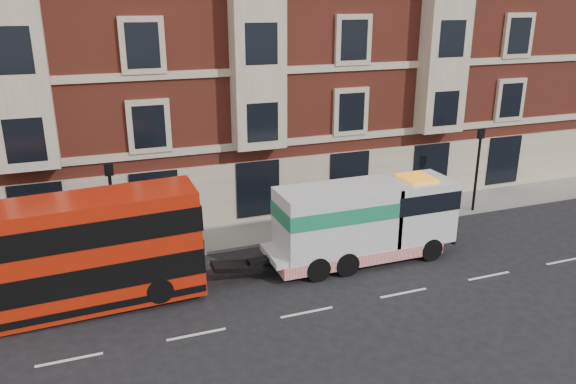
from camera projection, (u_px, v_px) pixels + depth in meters
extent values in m
plane|color=black|center=(307.00, 312.00, 20.11)|extent=(120.00, 120.00, 0.00)
cube|color=slate|center=(247.00, 234.00, 26.73)|extent=(90.00, 3.00, 0.15)
cube|color=maroon|center=(213.00, 32.00, 30.66)|extent=(45.00, 12.00, 18.00)
cylinder|color=black|center=(114.00, 219.00, 22.92)|extent=(0.14, 0.14, 4.00)
cube|color=black|center=(109.00, 170.00, 22.24)|extent=(0.35, 0.15, 0.50)
cylinder|color=black|center=(477.00, 174.00, 28.90)|extent=(0.14, 0.14, 4.00)
cube|color=black|center=(481.00, 134.00, 28.23)|extent=(0.35, 0.15, 0.50)
cube|color=#B71D0A|center=(52.00, 258.00, 19.45)|extent=(10.21, 2.28, 4.01)
cube|color=black|center=(54.00, 273.00, 19.64)|extent=(10.25, 2.34, 0.96)
cube|color=black|center=(48.00, 230.00, 19.11)|extent=(10.25, 2.34, 0.91)
cylinder|color=black|center=(160.00, 290.00, 20.14)|extent=(0.95, 0.29, 0.95)
cylinder|color=black|center=(152.00, 266.00, 21.96)|extent=(0.95, 0.29, 0.95)
cube|color=silver|center=(359.00, 242.00, 23.85)|extent=(8.20, 2.10, 0.27)
cube|color=silver|center=(415.00, 208.00, 24.35)|extent=(2.92, 2.28, 2.64)
cube|color=silver|center=(337.00, 219.00, 23.09)|extent=(4.92, 2.28, 2.64)
cube|color=#1B7C54|center=(337.00, 208.00, 22.95)|extent=(4.97, 2.32, 0.64)
cube|color=red|center=(355.00, 250.00, 23.90)|extent=(7.29, 2.34, 0.50)
cylinder|color=black|center=(431.00, 249.00, 24.03)|extent=(1.00, 0.32, 1.00)
cylinder|color=black|center=(405.00, 232.00, 25.85)|extent=(1.00, 0.32, 1.00)
cylinder|color=black|center=(346.00, 264.00, 22.70)|extent=(1.00, 0.36, 1.00)
cylinder|color=black|center=(326.00, 244.00, 24.52)|extent=(1.00, 0.36, 1.00)
cylinder|color=black|center=(318.00, 269.00, 22.27)|extent=(1.00, 0.36, 1.00)
cylinder|color=black|center=(298.00, 249.00, 24.10)|extent=(1.00, 0.36, 1.00)
imported|color=#192532|center=(60.00, 238.00, 24.01)|extent=(0.68, 0.55, 1.62)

